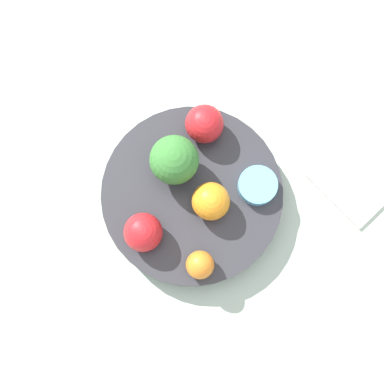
# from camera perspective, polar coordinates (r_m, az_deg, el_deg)

# --- Properties ---
(ground_plane) EXTENTS (6.00, 6.00, 0.00)m
(ground_plane) POSITION_cam_1_polar(r_m,az_deg,el_deg) (0.74, 0.00, -0.95)
(ground_plane) COLOR gray
(table_surface) EXTENTS (1.20, 1.20, 0.02)m
(table_surface) POSITION_cam_1_polar(r_m,az_deg,el_deg) (0.73, 0.00, -0.82)
(table_surface) COLOR #B2C6B2
(table_surface) RESTS_ON ground_plane
(bowl) EXTENTS (0.24, 0.24, 0.04)m
(bowl) POSITION_cam_1_polar(r_m,az_deg,el_deg) (0.71, 0.00, -0.43)
(bowl) COLOR #2D2D33
(bowl) RESTS_ON table_surface
(broccoli) EXTENTS (0.06, 0.06, 0.07)m
(broccoli) POSITION_cam_1_polar(r_m,az_deg,el_deg) (0.66, -1.91, 3.41)
(broccoli) COLOR #99C17A
(broccoli) RESTS_ON bowl
(apple_red) EXTENTS (0.05, 0.05, 0.05)m
(apple_red) POSITION_cam_1_polar(r_m,az_deg,el_deg) (0.68, 1.33, 7.28)
(apple_red) COLOR red
(apple_red) RESTS_ON bowl
(apple_green) EXTENTS (0.05, 0.05, 0.05)m
(apple_green) POSITION_cam_1_polar(r_m,az_deg,el_deg) (0.66, -5.24, -4.30)
(apple_green) COLOR red
(apple_green) RESTS_ON bowl
(orange_front) EXTENTS (0.04, 0.04, 0.04)m
(orange_front) POSITION_cam_1_polar(r_m,az_deg,el_deg) (0.66, 0.86, -7.77)
(orange_front) COLOR orange
(orange_front) RESTS_ON bowl
(orange_back) EXTENTS (0.05, 0.05, 0.05)m
(orange_back) POSITION_cam_1_polar(r_m,az_deg,el_deg) (0.66, 2.02, -1.00)
(orange_back) COLOR orange
(orange_back) RESTS_ON bowl
(small_cup) EXTENTS (0.05, 0.05, 0.02)m
(small_cup) POSITION_cam_1_polar(r_m,az_deg,el_deg) (0.69, 7.00, 0.68)
(small_cup) COLOR #66B2DB
(small_cup) RESTS_ON bowl
(napkin) EXTENTS (0.16, 0.19, 0.01)m
(napkin) POSITION_cam_1_polar(r_m,az_deg,el_deg) (0.77, 18.70, 2.93)
(napkin) COLOR white
(napkin) RESTS_ON table_surface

